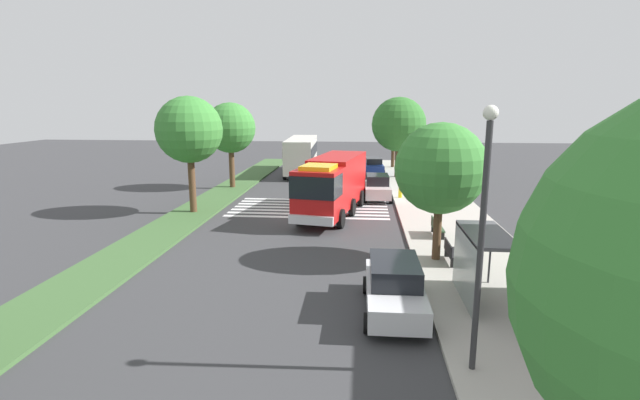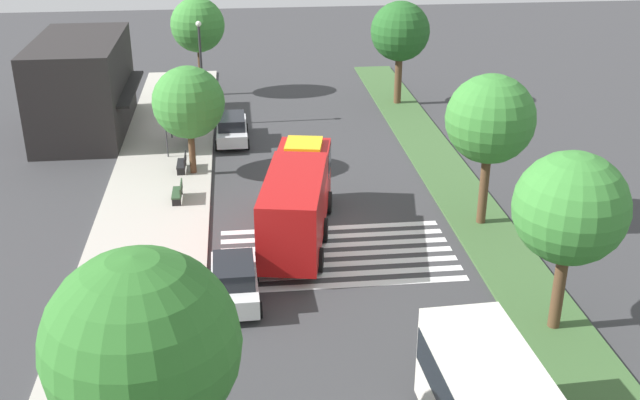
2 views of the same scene
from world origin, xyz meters
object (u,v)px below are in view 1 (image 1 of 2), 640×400
(bus_stop_shelter, at_px, (476,252))
(street_lamp, at_px, (483,222))
(fire_truck, at_px, (332,184))
(fire_hydrant, at_px, (400,193))
(median_tree_west, at_px, (189,130))
(sidewalk_tree_center, at_px, (441,169))
(parked_car_mid, at_px, (377,187))
(parked_car_east, at_px, (394,286))
(parked_car_west, at_px, (373,166))
(sidewalk_tree_west, at_px, (399,125))
(median_tree_far_west, at_px, (230,128))
(sidewalk_tree_far_west, at_px, (394,129))
(transit_bus, at_px, (301,153))
(bench_west_of_shelter, at_px, (437,227))
(bench_near_shelter, at_px, (451,252))

(bus_stop_shelter, relative_size, street_lamp, 0.52)
(fire_truck, relative_size, fire_hydrant, 14.09)
(street_lamp, relative_size, fire_hydrant, 9.66)
(median_tree_west, bearing_deg, sidewalk_tree_center, 60.35)
(parked_car_mid, xyz_separation_m, parked_car_east, (19.01, 0.00, -0.02))
(fire_truck, xyz_separation_m, parked_car_west, (-18.15, 3.02, -1.21))
(street_lamp, xyz_separation_m, median_tree_west, (-16.84, -13.73, 1.25))
(parked_car_west, relative_size, sidewalk_tree_west, 0.62)
(sidewalk_tree_center, bearing_deg, parked_car_west, -175.24)
(fire_truck, xyz_separation_m, sidewalk_tree_west, (-15.66, 5.22, 3.00))
(fire_truck, height_order, street_lamp, street_lamp)
(median_tree_far_west, bearing_deg, sidewalk_tree_far_west, 134.47)
(bus_stop_shelter, height_order, median_tree_west, median_tree_west)
(parked_car_west, xyz_separation_m, transit_bus, (0.65, -7.23, 1.28))
(street_lamp, relative_size, sidewalk_tree_center, 1.12)
(fire_truck, bearing_deg, sidewalk_tree_center, 42.81)
(sidewalk_tree_west, bearing_deg, parked_car_mid, -12.17)
(sidewalk_tree_west, bearing_deg, parked_car_east, -4.31)
(transit_bus, distance_m, sidewalk_tree_center, 27.54)
(parked_car_east, relative_size, sidewalk_tree_center, 0.77)
(median_tree_west, bearing_deg, fire_hydrant, 113.15)
(sidewalk_tree_far_west, bearing_deg, sidewalk_tree_west, 0.00)
(parked_car_west, xyz_separation_m, median_tree_west, (18.40, -11.93, 4.49))
(transit_bus, bearing_deg, bench_west_of_shelter, -158.06)
(fire_truck, height_order, bench_west_of_shelter, fire_truck)
(parked_car_mid, relative_size, sidewalk_tree_far_west, 0.71)
(sidewalk_tree_far_west, height_order, fire_hydrant, sidewalk_tree_far_west)
(parked_car_west, bearing_deg, fire_hydrant, 4.29)
(street_lamp, xyz_separation_m, sidewalk_tree_far_west, (-39.80, 0.40, 0.20))
(street_lamp, xyz_separation_m, fire_hydrant, (-22.67, -0.10, -3.60))
(parked_car_mid, xyz_separation_m, sidewalk_tree_west, (-10.20, 2.20, 4.14))
(sidewalk_tree_center, distance_m, median_tree_west, 16.30)
(bench_west_of_shelter, xyz_separation_m, sidewalk_tree_west, (-20.17, -0.59, 4.47))
(bench_near_shelter, bearing_deg, fire_hydrant, -175.61)
(transit_bus, height_order, sidewalk_tree_far_west, sidewalk_tree_far_west)
(sidewalk_tree_far_west, bearing_deg, median_tree_west, -31.61)
(median_tree_far_west, height_order, fire_hydrant, median_tree_far_west)
(fire_truck, bearing_deg, parked_car_east, 23.19)
(bench_near_shelter, distance_m, bench_west_of_shelter, 4.15)
(parked_car_west, height_order, street_lamp, street_lamp)
(median_tree_far_west, bearing_deg, sidewalk_tree_west, 115.79)
(parked_car_mid, distance_m, bench_near_shelter, 14.39)
(bench_near_shelter, xyz_separation_m, sidewalk_tree_west, (-24.32, -0.59, 4.47))
(parked_car_west, xyz_separation_m, bench_west_of_shelter, (22.65, 2.80, -0.26))
(bus_stop_shelter, distance_m, bench_near_shelter, 4.20)
(fire_truck, height_order, bus_stop_shelter, fire_truck)
(fire_truck, bearing_deg, parked_car_west, -178.84)
(bus_stop_shelter, bearing_deg, parked_car_west, -174.77)
(median_tree_west, bearing_deg, parked_car_mid, 115.59)
(parked_car_west, height_order, median_tree_far_west, median_tree_far_west)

